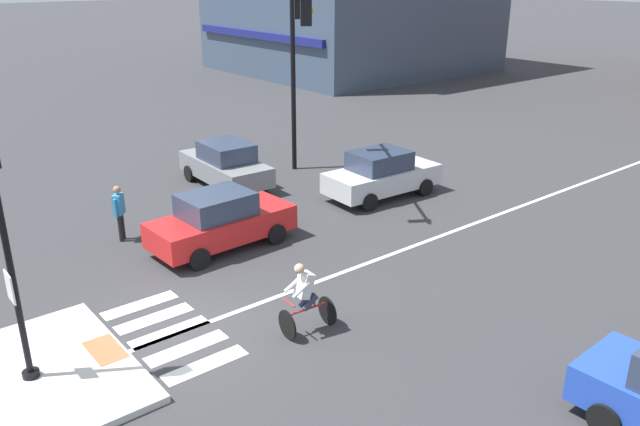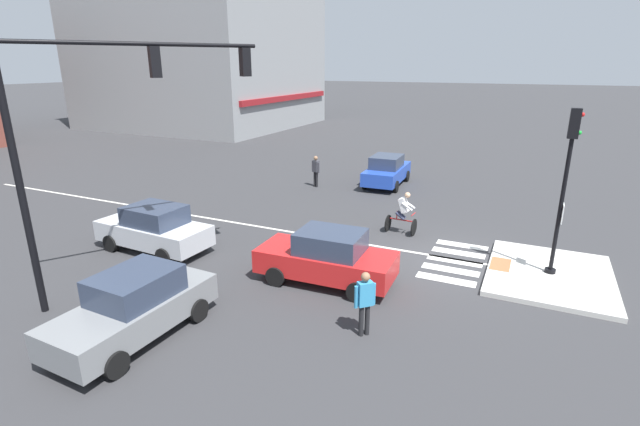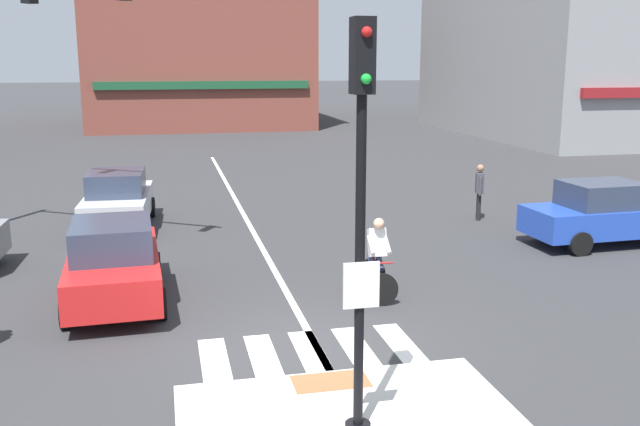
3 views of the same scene
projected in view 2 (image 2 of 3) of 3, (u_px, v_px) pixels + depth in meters
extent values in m
plane|color=#333335|center=(449.00, 260.00, 15.68)|extent=(300.00, 300.00, 0.00)
cube|color=beige|center=(549.00, 275.00, 14.43)|extent=(4.42, 3.59, 0.15)
cube|color=#DB5B38|center=(500.00, 264.00, 14.99)|extent=(1.10, 0.60, 0.01)
cylinder|color=black|center=(550.00, 271.00, 14.39)|extent=(0.32, 0.32, 0.12)
cylinder|color=black|center=(561.00, 207.00, 13.75)|extent=(0.12, 0.12, 4.03)
cube|color=white|center=(562.00, 213.00, 13.78)|extent=(0.44, 0.03, 0.56)
cube|color=black|center=(575.00, 123.00, 13.00)|extent=(0.24, 0.28, 0.84)
sphere|color=red|center=(583.00, 115.00, 12.86)|extent=(0.12, 0.12, 0.12)
sphere|color=green|center=(580.00, 133.00, 13.01)|extent=(0.12, 0.12, 0.12)
cube|color=silver|center=(446.00, 279.00, 14.27)|extent=(0.44, 1.80, 0.01)
cube|color=silver|center=(450.00, 270.00, 14.94)|extent=(0.44, 1.80, 0.01)
cube|color=silver|center=(455.00, 261.00, 15.61)|extent=(0.44, 1.80, 0.01)
cube|color=silver|center=(458.00, 253.00, 16.28)|extent=(0.44, 1.80, 0.01)
cube|color=silver|center=(462.00, 245.00, 16.95)|extent=(0.44, 1.80, 0.01)
cube|color=silver|center=(212.00, 219.00, 19.84)|extent=(0.14, 28.00, 0.01)
cylinder|color=black|center=(19.00, 183.00, 11.40)|extent=(0.18, 0.18, 7.05)
cylinder|color=black|center=(140.00, 44.00, 12.01)|extent=(5.45, 3.60, 0.11)
cube|color=black|center=(155.00, 62.00, 12.31)|extent=(0.38, 0.39, 0.80)
sphere|color=gold|center=(153.00, 62.00, 12.45)|extent=(0.12, 0.12, 0.12)
cube|color=black|center=(245.00, 62.00, 13.60)|extent=(0.38, 0.39, 0.80)
sphere|color=gold|center=(243.00, 62.00, 13.74)|extent=(0.12, 0.12, 0.12)
cube|color=gray|center=(200.00, 32.00, 47.44)|extent=(17.98, 19.83, 18.78)
cube|color=maroon|center=(288.00, 98.00, 45.32)|extent=(16.19, 0.30, 0.50)
cube|color=#2347B7|center=(387.00, 173.00, 25.12)|extent=(4.16, 1.86, 0.70)
cube|color=#2D384C|center=(387.00, 162.00, 24.78)|extent=(1.96, 1.55, 0.64)
cylinder|color=black|center=(378.00, 173.00, 26.65)|extent=(0.61, 0.20, 0.60)
cylinder|color=black|center=(407.00, 176.00, 26.03)|extent=(0.61, 0.20, 0.60)
cylinder|color=black|center=(365.00, 184.00, 24.42)|extent=(0.61, 0.20, 0.60)
cylinder|color=black|center=(396.00, 187.00, 23.80)|extent=(0.61, 0.20, 0.60)
cube|color=red|center=(326.00, 262.00, 13.94)|extent=(1.86, 4.16, 0.70)
cube|color=#2D384C|center=(331.00, 242.00, 13.68)|extent=(1.55, 1.96, 0.64)
cylinder|color=black|center=(276.00, 276.00, 13.78)|extent=(0.20, 0.61, 0.60)
cylinder|color=black|center=(299.00, 256.00, 15.24)|extent=(0.20, 0.61, 0.60)
cylinder|color=black|center=(357.00, 292.00, 12.84)|extent=(0.20, 0.61, 0.60)
cylinder|color=black|center=(374.00, 269.00, 14.31)|extent=(0.20, 0.61, 0.60)
cube|color=silver|center=(154.00, 233.00, 16.34)|extent=(1.90, 4.18, 0.70)
cube|color=#2D384C|center=(155.00, 215.00, 16.07)|extent=(1.57, 1.97, 0.64)
cylinder|color=black|center=(111.00, 243.00, 16.31)|extent=(0.21, 0.61, 0.60)
cylinder|color=black|center=(148.00, 229.00, 17.72)|extent=(0.21, 0.61, 0.60)
cylinder|color=black|center=(164.00, 257.00, 15.18)|extent=(0.21, 0.61, 0.60)
cylinder|color=black|center=(199.00, 240.00, 16.59)|extent=(0.21, 0.61, 0.60)
cube|color=slate|center=(134.00, 313.00, 11.08)|extent=(4.16, 1.86, 0.70)
cube|color=#2D384C|center=(135.00, 285.00, 11.01)|extent=(1.96, 1.55, 0.64)
cylinder|color=black|center=(116.00, 365.00, 9.75)|extent=(0.61, 0.20, 0.60)
cylinder|color=black|center=(65.00, 344.00, 10.48)|extent=(0.61, 0.20, 0.60)
cylinder|color=black|center=(198.00, 310.00, 11.90)|extent=(0.61, 0.20, 0.60)
cylinder|color=black|center=(151.00, 296.00, 12.63)|extent=(0.61, 0.20, 0.60)
cylinder|color=black|center=(414.00, 227.00, 17.81)|extent=(0.66, 0.09, 0.66)
cylinder|color=black|center=(388.00, 223.00, 18.30)|extent=(0.66, 0.09, 0.66)
cylinder|color=#B21E1E|center=(401.00, 220.00, 17.99)|extent=(0.11, 0.89, 0.05)
cylinder|color=#B21E1E|center=(397.00, 215.00, 18.02)|extent=(0.04, 0.04, 0.30)
cylinder|color=#B21E1E|center=(413.00, 214.00, 17.68)|extent=(0.44, 0.07, 0.04)
cylinder|color=#2D334C|center=(401.00, 215.00, 18.01)|extent=(0.15, 0.40, 0.33)
cylinder|color=#2D334C|center=(400.00, 216.00, 17.88)|extent=(0.15, 0.40, 0.33)
cube|color=silver|center=(404.00, 205.00, 17.76)|extent=(0.37, 0.40, 0.60)
sphere|color=tan|center=(408.00, 195.00, 17.58)|extent=(0.22, 0.22, 0.22)
cylinder|color=silver|center=(410.00, 205.00, 17.81)|extent=(0.11, 0.46, 0.31)
cylinder|color=silver|center=(407.00, 207.00, 17.55)|extent=(0.11, 0.46, 0.31)
cylinder|color=black|center=(367.00, 319.00, 11.27)|extent=(0.12, 0.12, 0.82)
cylinder|color=black|center=(361.00, 321.00, 11.22)|extent=(0.12, 0.12, 0.82)
cube|color=#338CBF|center=(365.00, 294.00, 11.03)|extent=(0.41, 0.41, 0.60)
cylinder|color=#338CBF|center=(374.00, 294.00, 11.11)|extent=(0.09, 0.09, 0.56)
cylinder|color=#338CBF|center=(356.00, 297.00, 10.97)|extent=(0.09, 0.09, 0.56)
sphere|color=#936B4C|center=(366.00, 277.00, 10.89)|extent=(0.22, 0.22, 0.22)
cylinder|color=black|center=(317.00, 180.00, 24.79)|extent=(0.12, 0.12, 0.82)
cylinder|color=black|center=(315.00, 179.00, 24.90)|extent=(0.12, 0.12, 0.82)
cube|color=#3F3F47|center=(316.00, 166.00, 24.63)|extent=(0.33, 0.41, 0.60)
cylinder|color=#3F3F47|center=(319.00, 168.00, 24.49)|extent=(0.09, 0.09, 0.56)
cylinder|color=#3F3F47|center=(313.00, 167.00, 24.80)|extent=(0.09, 0.09, 0.56)
sphere|color=#936B4C|center=(316.00, 158.00, 24.49)|extent=(0.22, 0.22, 0.22)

